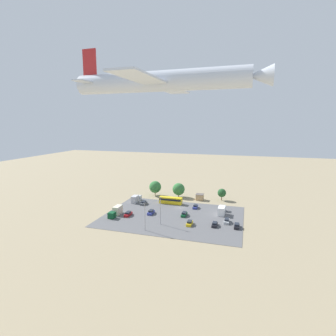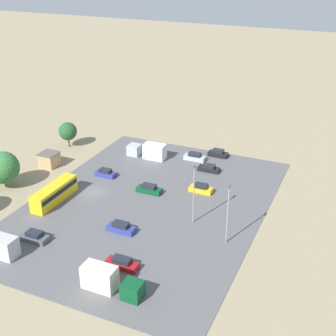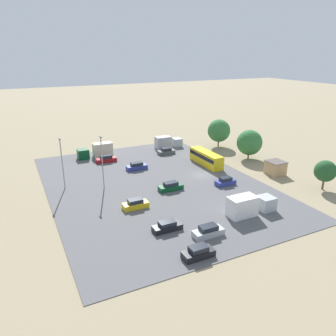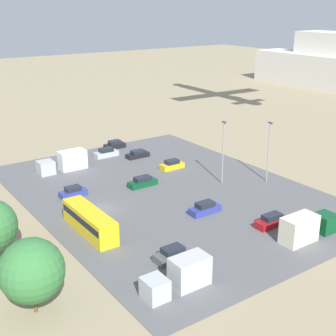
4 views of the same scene
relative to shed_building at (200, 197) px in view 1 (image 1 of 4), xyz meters
The scene contains 22 objects.
ground_plane 15.74m from the shed_building, 66.35° to the left, with size 400.00×400.00×0.00m, color gray.
parking_lot_surface 26.28m from the shed_building, 76.14° to the left, with size 54.00×39.46×0.08m.
shed_building is the anchor object (origin of this frame).
bus 15.34m from the shed_building, 40.29° to the left, with size 10.53×2.63×3.03m.
parked_car_0 23.90m from the shed_building, 85.01° to the left, with size 1.75×4.67×1.60m.
parked_car_1 38.20m from the shed_building, 51.92° to the left, with size 1.71×4.73×1.64m.
parked_car_2 29.84m from the shed_building, 58.57° to the left, with size 1.78×4.56×1.63m.
parked_car_3 27.34m from the shed_building, 32.24° to the left, with size 1.94×4.31×1.57m.
parked_car_4 32.50m from the shed_building, 93.55° to the left, with size 1.80×4.27×1.60m.
parked_car_5 30.16m from the shed_building, 119.32° to the left, with size 1.80×4.54×1.61m.
parked_car_6 32.69m from the shed_building, 109.36° to the left, with size 1.76×4.37×1.43m.
parked_car_7 35.45m from the shed_building, 121.54° to the left, with size 1.81×4.20×1.58m.
parked_car_8 13.11m from the shed_building, 91.70° to the left, with size 1.71×4.06×1.58m.
parked_truck_0 20.73m from the shed_building, 125.46° to the left, with size 2.58×8.46×3.25m.
parked_truck_1 41.98m from the shed_building, 47.34° to the left, with size 2.44×8.49×3.35m.
parked_truck_2 30.54m from the shed_building, 22.92° to the left, with size 2.45×7.36×3.19m.
tree_near_shed 11.47m from the shed_building, ahead, with size 6.09×6.09×7.10m.
tree_apron_mid 23.50m from the shed_building, ahead, with size 6.10×6.10×7.48m.
tree_apron_far 10.67m from the shed_building, 167.19° to the right, with size 4.05×4.05×5.72m.
light_pole_lot_centre 36.11m from the shed_building, 76.53° to the left, with size 0.90×0.28×10.21m.
light_pole_lot_edge 43.37m from the shed_building, 74.30° to the left, with size 0.90×0.28×9.81m.
airplane 81.87m from the shed_building, 93.64° to the left, with size 39.81×32.75×9.52m.
Camera 1 is at (-26.89, 106.72, 36.62)m, focal length 28.00 mm.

